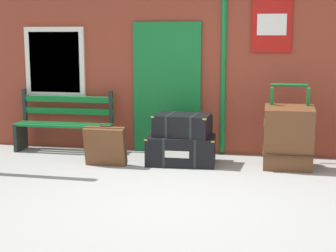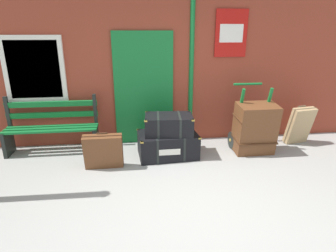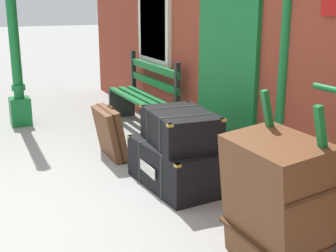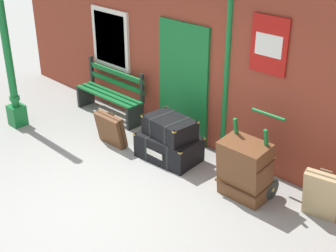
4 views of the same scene
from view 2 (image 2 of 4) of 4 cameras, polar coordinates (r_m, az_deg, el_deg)
ground_plane at (r=3.60m, az=5.53°, el=-17.13°), size 60.00×60.00×0.00m
brick_facade at (r=5.49m, az=-0.14°, el=13.48°), size 10.40×0.35×3.20m
platform_bench at (r=5.46m, az=-22.32°, el=-0.36°), size 1.60×0.43×1.01m
steamer_trunk_base at (r=4.94m, az=-0.07°, el=-3.76°), size 1.05×0.72×0.43m
steamer_trunk_middle at (r=4.82m, az=0.16°, el=0.33°), size 0.85×0.61×0.33m
porters_trolley at (r=5.43m, az=16.18°, el=-1.75°), size 0.71×0.66×1.18m
large_brown_trunk at (r=5.22m, az=17.11°, el=-0.45°), size 0.70×0.53×0.92m
suitcase_slate at (r=5.97m, az=25.02°, el=0.09°), size 0.51×0.38×0.76m
suitcase_tan at (r=4.58m, az=-12.90°, el=-5.02°), size 0.61×0.26×0.60m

